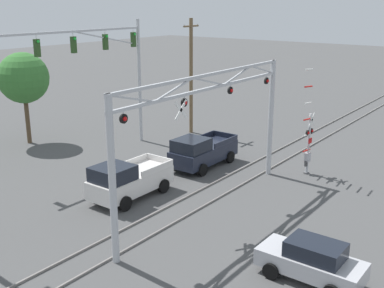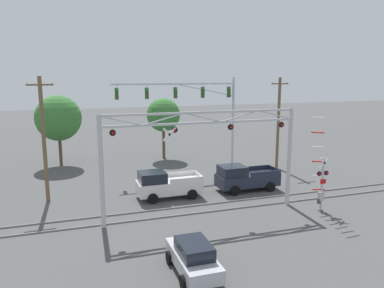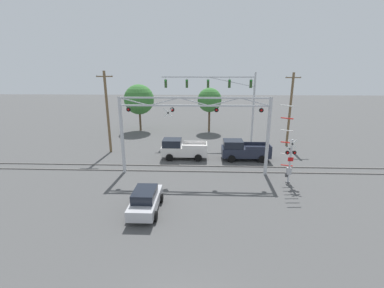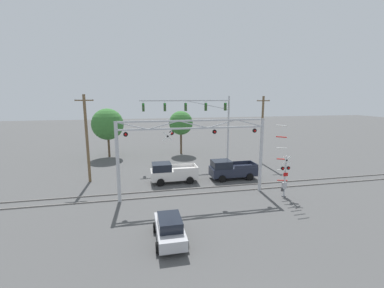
# 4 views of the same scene
# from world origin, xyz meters

# --- Properties ---
(rail_track_near) EXTENTS (80.00, 0.08, 0.10)m
(rail_track_near) POSITION_xyz_m (0.00, 15.83, 0.05)
(rail_track_near) COLOR gray
(rail_track_near) RESTS_ON ground_plane
(rail_track_far) EXTENTS (80.00, 0.08, 0.10)m
(rail_track_far) POSITION_xyz_m (0.00, 17.27, 0.05)
(rail_track_far) COLOR gray
(rail_track_far) RESTS_ON ground_plane
(crossing_gantry) EXTENTS (13.22, 0.31, 6.92)m
(crossing_gantry) POSITION_xyz_m (-0.01, 15.55, 4.54)
(crossing_gantry) COLOR #B7BABF
(crossing_gantry) RESTS_ON ground_plane
(crossing_signal_mast) EXTENTS (1.62, 0.35, 6.54)m
(crossing_signal_mast) POSITION_xyz_m (7.84, 13.69, 2.09)
(crossing_signal_mast) COLOR #B7BABF
(crossing_signal_mast) RESTS_ON ground_plane
(traffic_signal_span) EXTENTS (11.86, 0.39, 8.96)m
(traffic_signal_span) POSITION_xyz_m (3.98, 26.80, 6.42)
(traffic_signal_span) COLOR #B7BABF
(traffic_signal_span) RESTS_ON ground_plane
(pickup_truck_lead) EXTENTS (4.84, 2.24, 2.10)m
(pickup_truck_lead) POSITION_xyz_m (-1.43, 19.75, 1.03)
(pickup_truck_lead) COLOR silver
(pickup_truck_lead) RESTS_ON ground_plane
(pickup_truck_following) EXTENTS (5.01, 2.24, 2.10)m
(pickup_truck_following) POSITION_xyz_m (5.05, 19.57, 1.04)
(pickup_truck_following) COLOR #1E2333
(pickup_truck_following) RESTS_ON ground_plane
(sedan_waiting) EXTENTS (1.90, 3.97, 1.61)m
(sedan_waiting) POSITION_xyz_m (-3.00, 8.68, 0.82)
(sedan_waiting) COLOR #B7B7BC
(sedan_waiting) RESTS_ON ground_plane
(utility_pole_left) EXTENTS (1.80, 0.28, 9.11)m
(utility_pole_left) POSITION_xyz_m (-9.89, 21.70, 4.70)
(utility_pole_left) COLOR brown
(utility_pole_left) RESTS_ON ground_plane
(utility_pole_right) EXTENTS (1.80, 0.28, 8.94)m
(utility_pole_right) POSITION_xyz_m (11.39, 25.17, 4.62)
(utility_pole_right) COLOR brown
(utility_pole_right) RESTS_ON ground_plane
(background_tree_beyond_span) EXTENTS (3.67, 3.67, 6.70)m
(background_tree_beyond_span) POSITION_xyz_m (1.80, 33.06, 4.84)
(background_tree_beyond_span) COLOR brown
(background_tree_beyond_span) RESTS_ON ground_plane
(background_tree_far_left_verge) EXTENTS (4.59, 4.59, 7.19)m
(background_tree_far_left_verge) POSITION_xyz_m (-9.07, 33.16, 4.88)
(background_tree_far_left_verge) COLOR brown
(background_tree_far_left_verge) RESTS_ON ground_plane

